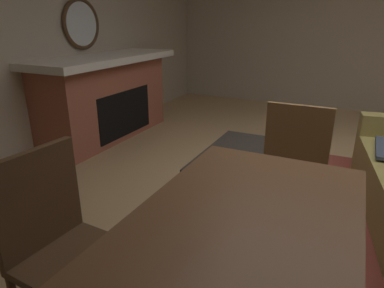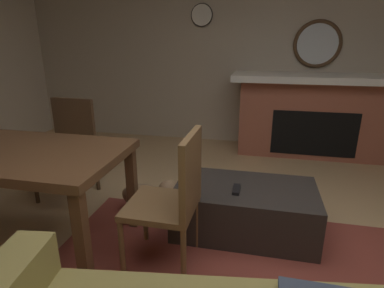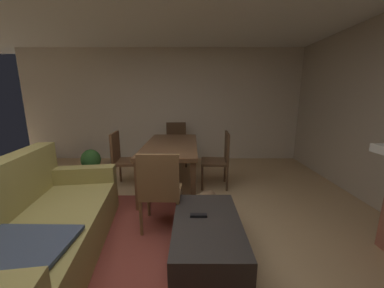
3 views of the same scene
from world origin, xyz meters
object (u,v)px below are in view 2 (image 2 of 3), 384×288
Objects in this scene: dining_chair_west at (175,194)px; small_dog at (150,197)px; wall_clock at (202,15)px; tv_remote at (236,189)px; round_wall_mirror at (317,44)px; ottoman_coffee_table at (244,209)px; dining_chair_south at (69,142)px; fireplace at (312,115)px.

dining_chair_west is 1.64× the size of small_dog.
tv_remote is at bearing 106.97° from wall_clock.
small_dog is (1.54, 2.28, -1.22)m from round_wall_mirror.
dining_chair_west reaches higher than ottoman_coffee_table.
small_dog is at bearing 163.16° from dining_chair_south.
ottoman_coffee_table is 0.23m from tv_remote.
dining_chair_west is 1.52m from dining_chair_south.
round_wall_mirror is 1.59m from wall_clock.
round_wall_mirror reaches higher than small_dog.
fireplace is 1.94× the size of ottoman_coffee_table.
fireplace is at bearing 90.00° from round_wall_mirror.
fireplace is 2.27m from tv_remote.
small_dog is (1.54, 1.99, -0.35)m from fireplace.
fireplace is 3.69× the size of small_dog.
ottoman_coffee_table is at bearing 176.32° from small_dog.
dining_chair_south reaches higher than tv_remote.
dining_chair_south is at bearing -13.75° from tv_remote.
small_dog is at bearing -3.68° from ottoman_coffee_table.
round_wall_mirror is 3.82× the size of tv_remote.
tv_remote is at bearing 71.50° from round_wall_mirror.
dining_chair_west is (1.17, 2.82, -0.88)m from round_wall_mirror.
round_wall_mirror is at bearing -140.62° from dining_chair_south.
fireplace is 6.88× the size of wall_clock.
wall_clock reaches higher than dining_chair_west.
wall_clock reaches higher than ottoman_coffee_table.
wall_clock reaches higher than fireplace.
fireplace reaches higher than dining_chair_south.
wall_clock is (0.80, -2.33, 1.59)m from ottoman_coffee_table.
dining_chair_west reaches higher than tv_remote.
dining_chair_west is at bearing 65.29° from fireplace.
ottoman_coffee_table is at bearing 70.09° from fireplace.
wall_clock is at bearing -90.07° from small_dog.
tv_remote is at bearing 49.82° from ottoman_coffee_table.
round_wall_mirror is 3.18m from dining_chair_west.
dining_chair_south is 2.54m from wall_clock.
tv_remote is (0.81, 2.12, -0.14)m from fireplace.
fireplace is 0.92m from round_wall_mirror.
small_dog is (0.74, -0.13, -0.21)m from tv_remote.
fireplace is 2.01m from wall_clock.
dining_chair_south reaches higher than ottoman_coffee_table.
tv_remote is at bearing 69.20° from fireplace.
dining_chair_south is 1.64× the size of small_dog.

